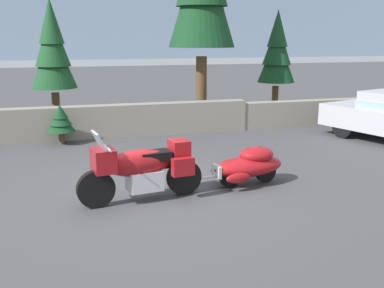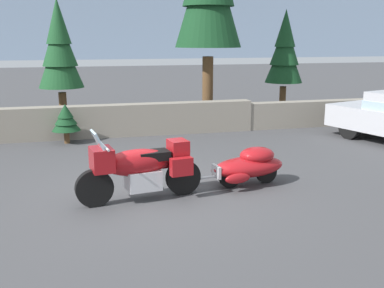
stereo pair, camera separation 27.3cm
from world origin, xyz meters
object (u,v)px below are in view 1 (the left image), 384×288
pine_tree_secondary (52,48)px  pine_tree_far_right (277,50)px  touring_motorcycle (141,167)px  car_shaped_trailer (249,165)px

pine_tree_secondary → pine_tree_far_right: pine_tree_secondary is taller
touring_motorcycle → pine_tree_far_right: bearing=50.4°
touring_motorcycle → pine_tree_far_right: size_ratio=0.60×
touring_motorcycle → pine_tree_secondary: pine_tree_secondary is taller
touring_motorcycle → pine_tree_far_right: (6.37, 7.70, 1.79)m
pine_tree_secondary → pine_tree_far_right: size_ratio=1.05×
touring_motorcycle → pine_tree_secondary: bearing=101.5°
touring_motorcycle → pine_tree_far_right: pine_tree_far_right is taller
car_shaped_trailer → pine_tree_far_right: size_ratio=0.58×
pine_tree_far_right → touring_motorcycle: bearing=-129.6°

